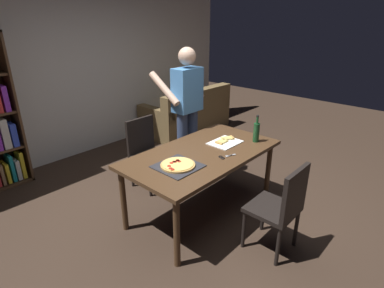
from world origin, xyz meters
TOP-DOWN VIEW (x-y plane):
  - ground_plane at (0.00, 0.00)m, footprint 12.00×12.00m
  - back_wall at (0.00, 2.60)m, footprint 6.40×0.10m
  - dining_table at (0.00, 0.00)m, footprint 1.72×0.93m
  - chair_near_camera at (-0.00, -0.95)m, footprint 0.42×0.42m
  - chair_far_side at (0.00, 0.95)m, footprint 0.42×0.42m
  - couch at (1.90, 1.99)m, footprint 1.71×0.87m
  - person_serving_pizza at (0.53, 0.73)m, footprint 0.55×0.54m
  - pepperoni_pizza_on_tray at (-0.42, -0.05)m, footprint 0.40×0.40m
  - pizza_slices_on_towel at (0.38, -0.02)m, footprint 0.36×0.28m
  - wine_bottle at (0.64, -0.26)m, footprint 0.07×0.07m
  - kitchen_scissors at (0.06, -0.26)m, footprint 0.20×0.12m

SIDE VIEW (x-z plane):
  - ground_plane at x=0.00m, z-range 0.00..0.00m
  - couch at x=1.90m, z-range -0.12..0.73m
  - chair_near_camera at x=0.00m, z-range 0.06..0.96m
  - chair_far_side at x=0.00m, z-range 0.06..0.96m
  - dining_table at x=0.00m, z-range 0.30..1.05m
  - kitchen_scissors at x=0.06m, z-range 0.75..0.76m
  - pizza_slices_on_towel at x=0.38m, z-range 0.74..0.78m
  - pepperoni_pizza_on_tray at x=-0.42m, z-range 0.75..0.78m
  - wine_bottle at x=0.64m, z-range 0.71..1.03m
  - person_serving_pizza at x=0.53m, z-range 0.12..1.87m
  - back_wall at x=0.00m, z-range 0.00..2.80m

